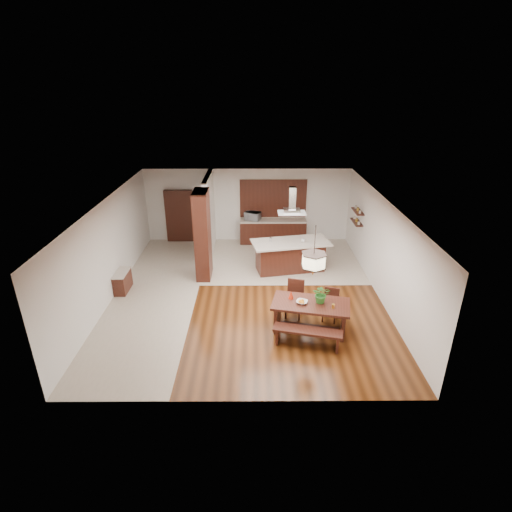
{
  "coord_description": "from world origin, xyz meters",
  "views": [
    {
      "loc": [
        0.23,
        -10.74,
        5.99
      ],
      "look_at": [
        0.3,
        0.0,
        1.25
      ],
      "focal_mm": 28.0,
      "sensor_mm": 36.0,
      "label": 1
    }
  ],
  "objects_px": {
    "dining_chair_left": "(294,299)",
    "dining_chair_right": "(330,305)",
    "range_hood": "(292,200)",
    "island_cup": "(303,240)",
    "dining_table": "(310,310)",
    "microwave": "(253,216)",
    "pendant_lantern": "(314,251)",
    "kitchen_island": "(290,255)",
    "fruit_bowl": "(302,302)",
    "dining_bench": "(307,338)",
    "foliage_plant": "(321,294)",
    "hallway_console": "(123,281)"
  },
  "relations": [
    {
      "from": "microwave",
      "to": "dining_bench",
      "type": "bearing_deg",
      "value": -55.21
    },
    {
      "from": "dining_bench",
      "to": "dining_chair_left",
      "type": "height_order",
      "value": "dining_chair_left"
    },
    {
      "from": "range_hood",
      "to": "pendant_lantern",
      "type": "bearing_deg",
      "value": -86.64
    },
    {
      "from": "kitchen_island",
      "to": "range_hood",
      "type": "relative_size",
      "value": 3.04
    },
    {
      "from": "foliage_plant",
      "to": "range_hood",
      "type": "bearing_deg",
      "value": 97.41
    },
    {
      "from": "dining_table",
      "to": "microwave",
      "type": "relative_size",
      "value": 3.6
    },
    {
      "from": "dining_chair_right",
      "to": "island_cup",
      "type": "bearing_deg",
      "value": 115.51
    },
    {
      "from": "dining_table",
      "to": "kitchen_island",
      "type": "height_order",
      "value": "kitchen_island"
    },
    {
      "from": "kitchen_island",
      "to": "dining_chair_left",
      "type": "bearing_deg",
      "value": -103.9
    },
    {
      "from": "dining_chair_left",
      "to": "kitchen_island",
      "type": "relative_size",
      "value": 0.38
    },
    {
      "from": "pendant_lantern",
      "to": "microwave",
      "type": "distance_m",
      "value": 6.45
    },
    {
      "from": "range_hood",
      "to": "dining_table",
      "type": "bearing_deg",
      "value": -86.64
    },
    {
      "from": "island_cup",
      "to": "microwave",
      "type": "xyz_separation_m",
      "value": [
        -1.68,
        2.63,
        -0.0
      ]
    },
    {
      "from": "island_cup",
      "to": "microwave",
      "type": "height_order",
      "value": "microwave"
    },
    {
      "from": "range_hood",
      "to": "island_cup",
      "type": "height_order",
      "value": "range_hood"
    },
    {
      "from": "kitchen_island",
      "to": "island_cup",
      "type": "bearing_deg",
      "value": -20.92
    },
    {
      "from": "fruit_bowl",
      "to": "range_hood",
      "type": "bearing_deg",
      "value": 89.67
    },
    {
      "from": "foliage_plant",
      "to": "fruit_bowl",
      "type": "xyz_separation_m",
      "value": [
        -0.49,
        -0.04,
        -0.21
      ]
    },
    {
      "from": "pendant_lantern",
      "to": "fruit_bowl",
      "type": "bearing_deg",
      "value": -177.2
    },
    {
      "from": "dining_chair_left",
      "to": "microwave",
      "type": "height_order",
      "value": "microwave"
    },
    {
      "from": "pendant_lantern",
      "to": "dining_bench",
      "type": "bearing_deg",
      "value": -102.24
    },
    {
      "from": "dining_table",
      "to": "dining_bench",
      "type": "xyz_separation_m",
      "value": [
        -0.15,
        -0.69,
        -0.36
      ]
    },
    {
      "from": "hallway_console",
      "to": "fruit_bowl",
      "type": "xyz_separation_m",
      "value": [
        5.26,
        -2.18,
        0.53
      ]
    },
    {
      "from": "dining_chair_right",
      "to": "kitchen_island",
      "type": "distance_m",
      "value": 3.24
    },
    {
      "from": "dining_chair_right",
      "to": "foliage_plant",
      "type": "distance_m",
      "value": 0.83
    },
    {
      "from": "dining_table",
      "to": "range_hood",
      "type": "distance_m",
      "value": 4.08
    },
    {
      "from": "hallway_console",
      "to": "dining_bench",
      "type": "relative_size",
      "value": 0.53
    },
    {
      "from": "island_cup",
      "to": "kitchen_island",
      "type": "bearing_deg",
      "value": 170.29
    },
    {
      "from": "dining_bench",
      "to": "island_cup",
      "type": "height_order",
      "value": "island_cup"
    },
    {
      "from": "foliage_plant",
      "to": "dining_bench",
      "type": "bearing_deg",
      "value": -119.56
    },
    {
      "from": "dining_chair_left",
      "to": "dining_chair_right",
      "type": "distance_m",
      "value": 0.98
    },
    {
      "from": "dining_chair_left",
      "to": "pendant_lantern",
      "type": "bearing_deg",
      "value": -47.56
    },
    {
      "from": "fruit_bowl",
      "to": "kitchen_island",
      "type": "distance_m",
      "value": 3.64
    },
    {
      "from": "dining_table",
      "to": "fruit_bowl",
      "type": "height_order",
      "value": "fruit_bowl"
    },
    {
      "from": "dining_chair_left",
      "to": "fruit_bowl",
      "type": "relative_size",
      "value": 3.7
    },
    {
      "from": "foliage_plant",
      "to": "kitchen_island",
      "type": "relative_size",
      "value": 0.18
    },
    {
      "from": "dining_bench",
      "to": "foliage_plant",
      "type": "height_order",
      "value": "foliage_plant"
    },
    {
      "from": "dining_chair_right",
      "to": "kitchen_island",
      "type": "height_order",
      "value": "kitchen_island"
    },
    {
      "from": "foliage_plant",
      "to": "range_hood",
      "type": "height_order",
      "value": "range_hood"
    },
    {
      "from": "dining_table",
      "to": "dining_chair_left",
      "type": "height_order",
      "value": "dining_chair_left"
    },
    {
      "from": "dining_chair_left",
      "to": "foliage_plant",
      "type": "relative_size",
      "value": 2.15
    },
    {
      "from": "dining_chair_left",
      "to": "foliage_plant",
      "type": "height_order",
      "value": "foliage_plant"
    },
    {
      "from": "dining_chair_left",
      "to": "foliage_plant",
      "type": "distance_m",
      "value": 1.04
    },
    {
      "from": "dining_table",
      "to": "hallway_console",
      "type": "bearing_deg",
      "value": 158.47
    },
    {
      "from": "dining_chair_right",
      "to": "fruit_bowl",
      "type": "height_order",
      "value": "dining_chair_right"
    },
    {
      "from": "dining_chair_left",
      "to": "island_cup",
      "type": "xyz_separation_m",
      "value": [
        0.54,
        2.86,
        0.59
      ]
    },
    {
      "from": "island_cup",
      "to": "pendant_lantern",
      "type": "bearing_deg",
      "value": -93.08
    },
    {
      "from": "dining_table",
      "to": "microwave",
      "type": "height_order",
      "value": "microwave"
    },
    {
      "from": "island_cup",
      "to": "hallway_console",
      "type": "bearing_deg",
      "value": -166.37
    },
    {
      "from": "dining_table",
      "to": "microwave",
      "type": "distance_m",
      "value": 6.37
    }
  ]
}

